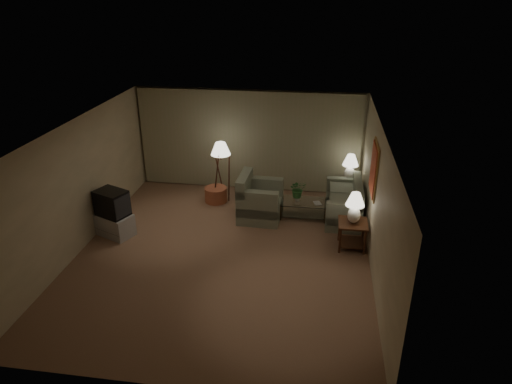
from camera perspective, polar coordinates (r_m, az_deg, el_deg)
ground at (r=9.64m, az=-4.11°, el=-7.67°), size 7.00×7.00×0.00m
room_shell at (r=10.20m, az=-2.50°, el=5.19°), size 6.04×7.02×2.72m
sofa at (r=11.05m, az=10.84°, el=-1.49°), size 1.62×0.82×0.72m
armchair at (r=10.81m, az=0.53°, el=-1.19°), size 1.10×1.05×0.86m
side_table_near at (r=9.83m, az=11.96°, el=-4.67°), size 0.61×0.61×0.60m
side_table_far at (r=11.86m, az=11.46°, el=0.53°), size 0.46×0.39×0.60m
table_lamp_near at (r=9.57m, az=12.26°, el=-1.63°), size 0.39×0.39×0.68m
table_lamp_far at (r=11.63m, az=11.71°, el=3.29°), size 0.40×0.40×0.69m
coffee_table at (r=10.98m, az=5.95°, el=-1.81°), size 1.18×0.64×0.41m
tv_cabinet at (r=10.65m, az=-17.22°, el=-3.92°), size 1.15×1.07×0.50m
crt_tv at (r=10.41m, az=-17.59°, el=-1.32°), size 1.01×0.96×0.57m
floor_lamp at (r=11.67m, az=-4.36°, el=2.76°), size 0.50×0.50×1.54m
ottoman at (r=11.78m, az=-5.04°, el=-0.31°), size 0.70×0.70×0.38m
vase at (r=10.89m, az=5.21°, el=-0.78°), size 0.14×0.14×0.14m
flowers at (r=10.77m, az=5.26°, el=0.58°), size 0.46×0.43×0.43m
book at (r=10.82m, az=7.27°, el=-1.43°), size 0.22×0.26×0.02m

